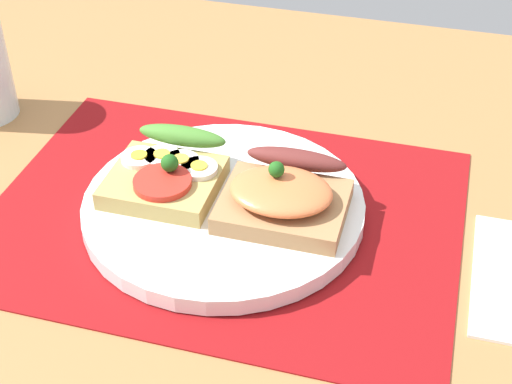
{
  "coord_description": "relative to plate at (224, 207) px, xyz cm",
  "views": [
    {
      "loc": [
        16.94,
        -50.37,
        43.44
      ],
      "look_at": [
        3.0,
        0.0,
        3.37
      ],
      "focal_mm": 53.25,
      "sensor_mm": 36.0,
      "label": 1
    }
  ],
  "objects": [
    {
      "name": "sandwich_salmon",
      "position": [
        5.51,
        -0.03,
        2.52
      ],
      "size": [
        10.78,
        10.2,
        4.96
      ],
      "color": "#A2764B",
      "rests_on": "plate"
    },
    {
      "name": "sandwich_egg_tomato",
      "position": [
        -5.54,
        1.07,
        2.14
      ],
      "size": [
        9.71,
        10.29,
        3.9
      ],
      "color": "tan",
      "rests_on": "plate"
    },
    {
      "name": "plate",
      "position": [
        0.0,
        0.0,
        0.0
      ],
      "size": [
        25.17,
        25.17,
        1.57
      ],
      "primitive_type": "cylinder",
      "color": "white",
      "rests_on": "placemat"
    },
    {
      "name": "ground_plane",
      "position": [
        0.0,
        0.0,
        -2.68
      ],
      "size": [
        120.0,
        90.0,
        3.2
      ],
      "primitive_type": "cube",
      "color": "#9F6D3E"
    },
    {
      "name": "placemat",
      "position": [
        0.0,
        0.0,
        -0.93
      ],
      "size": [
        42.0,
        31.59,
        0.3
      ],
      "primitive_type": "cube",
      "color": "maroon",
      "rests_on": "ground_plane"
    }
  ]
}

